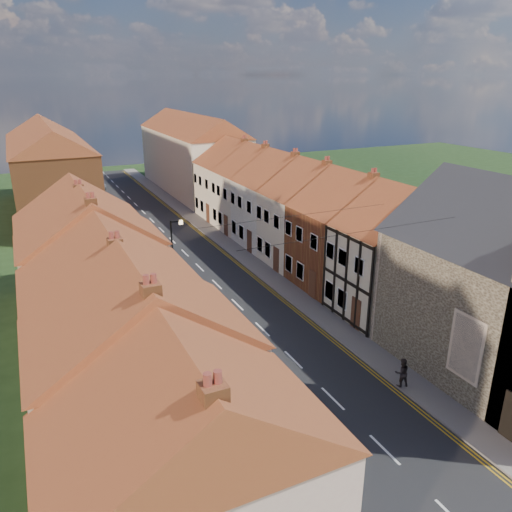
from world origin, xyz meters
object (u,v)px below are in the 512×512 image
(lamppost, at_px, (174,257))
(car_distant, at_px, (94,185))
(pedestrian_right, at_px, (402,372))
(car_mid, at_px, (204,317))
(car_near, at_px, (311,438))
(car_far, at_px, (142,230))

(lamppost, height_order, car_distant, lamppost)
(pedestrian_right, bearing_deg, car_mid, -41.67)
(car_near, relative_size, car_distant, 0.88)
(lamppost, relative_size, car_far, 1.39)
(car_near, bearing_deg, car_far, 103.77)
(lamppost, relative_size, pedestrian_right, 3.82)
(car_near, relative_size, pedestrian_right, 2.43)
(car_distant, bearing_deg, car_mid, -107.65)
(car_far, xyz_separation_m, pedestrian_right, (6.02, -31.52, 0.28))
(lamppost, bearing_deg, car_distant, 89.16)
(car_near, relative_size, car_mid, 0.98)
(car_mid, distance_m, car_distant, 45.75)
(car_near, relative_size, car_far, 0.88)
(car_far, relative_size, car_distant, 1.00)
(car_distant, bearing_deg, pedestrian_right, -100.68)
(lamppost, height_order, car_far, lamppost)
(car_mid, xyz_separation_m, car_far, (0.88, 20.82, -0.01))
(car_mid, distance_m, pedestrian_right, 12.73)
(car_near, distance_m, car_mid, 12.63)
(lamppost, bearing_deg, car_mid, -81.29)
(car_near, distance_m, car_distant, 58.37)
(car_near, xyz_separation_m, car_far, (0.59, 33.45, -0.02))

